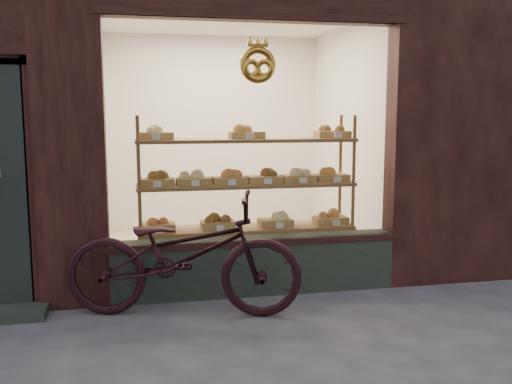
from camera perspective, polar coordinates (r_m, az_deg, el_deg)
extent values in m
cube|color=#333A35|center=(5.51, -0.06, -7.33)|extent=(2.70, 0.25, 0.55)
torus|color=gold|center=(5.22, 0.18, 12.59)|extent=(0.33, 0.07, 0.33)
cube|color=brown|center=(5.97, -0.91, -8.35)|extent=(2.20, 0.45, 0.04)
cube|color=brown|center=(5.85, -0.92, -3.65)|extent=(2.20, 0.45, 0.03)
cube|color=brown|center=(5.77, -0.93, 0.73)|extent=(2.20, 0.45, 0.04)
cube|color=brown|center=(5.73, -0.94, 5.19)|extent=(2.20, 0.45, 0.04)
cylinder|color=brown|center=(5.50, -11.55, -1.39)|extent=(0.04, 0.04, 1.70)
cylinder|color=brown|center=(5.91, 9.68, -0.69)|extent=(0.04, 0.04, 1.70)
cylinder|color=brown|center=(5.88, -11.58, -0.78)|extent=(0.04, 0.04, 1.70)
cylinder|color=brown|center=(6.27, 8.37, -0.16)|extent=(0.04, 0.04, 1.70)
cube|color=#9F874E|center=(5.74, -9.79, -3.46)|extent=(0.34, 0.24, 0.07)
sphere|color=#B37E3F|center=(5.72, -9.81, -2.63)|extent=(0.11, 0.11, 0.11)
cube|color=silver|center=(5.56, -9.72, -3.84)|extent=(0.07, 0.01, 0.05)
cube|color=#9F874E|center=(5.79, -3.84, -3.26)|extent=(0.34, 0.24, 0.07)
sphere|color=brown|center=(5.77, -3.85, -2.43)|extent=(0.11, 0.11, 0.11)
cube|color=silver|center=(5.61, -3.57, -3.62)|extent=(0.08, 0.01, 0.05)
cube|color=#9F874E|center=(5.90, 1.94, -3.03)|extent=(0.34, 0.24, 0.07)
sphere|color=beige|center=(5.89, 1.94, -2.21)|extent=(0.11, 0.11, 0.11)
cube|color=silver|center=(5.73, 2.38, -3.37)|extent=(0.07, 0.01, 0.05)
cube|color=#9F874E|center=(6.07, 7.45, -2.78)|extent=(0.34, 0.24, 0.07)
sphere|color=#B37E3F|center=(6.06, 7.47, -1.99)|extent=(0.11, 0.11, 0.11)
cube|color=silver|center=(5.90, 8.05, -3.10)|extent=(0.08, 0.01, 0.05)
cube|color=#9F874E|center=(5.67, -9.90, 1.00)|extent=(0.34, 0.24, 0.07)
sphere|color=brown|center=(5.66, -9.92, 1.85)|extent=(0.11, 0.11, 0.11)
cube|color=silver|center=(5.48, -9.83, 0.77)|extent=(0.07, 0.01, 0.06)
cube|color=#9F874E|center=(5.69, -6.28, 1.10)|extent=(0.34, 0.24, 0.07)
sphere|color=beige|center=(5.68, -6.29, 1.95)|extent=(0.11, 0.11, 0.11)
cube|color=silver|center=(5.51, -6.09, 0.87)|extent=(0.08, 0.01, 0.06)
cube|color=#9F874E|center=(5.74, -2.70, 1.20)|extent=(0.34, 0.24, 0.07)
sphere|color=#B37E3F|center=(5.73, -2.70, 2.04)|extent=(0.11, 0.11, 0.11)
cube|color=silver|center=(5.56, -2.39, 0.97)|extent=(0.07, 0.01, 0.06)
cube|color=#9F874E|center=(5.81, 0.81, 1.29)|extent=(0.34, 0.24, 0.07)
sphere|color=brown|center=(5.80, 0.81, 2.12)|extent=(0.11, 0.11, 0.11)
cube|color=silver|center=(5.63, 1.23, 1.07)|extent=(0.07, 0.01, 0.06)
cube|color=#9F874E|center=(5.89, 4.23, 1.37)|extent=(0.34, 0.24, 0.07)
sphere|color=beige|center=(5.89, 4.24, 2.19)|extent=(0.11, 0.11, 0.11)
cube|color=silver|center=(5.72, 4.74, 1.16)|extent=(0.08, 0.01, 0.06)
cube|color=#9F874E|center=(6.00, 7.53, 1.45)|extent=(0.34, 0.24, 0.07)
sphere|color=#B37E3F|center=(6.00, 7.54, 2.25)|extent=(0.11, 0.11, 0.11)
cube|color=silver|center=(5.83, 8.13, 1.24)|extent=(0.08, 0.01, 0.06)
cube|color=#9F874E|center=(5.63, -10.01, 5.55)|extent=(0.34, 0.24, 0.07)
sphere|color=beige|center=(5.63, -10.04, 6.41)|extent=(0.11, 0.11, 0.11)
cube|color=silver|center=(5.45, -9.94, 5.47)|extent=(0.07, 0.01, 0.06)
cube|color=#9F874E|center=(5.73, -0.94, 5.71)|extent=(0.34, 0.24, 0.07)
sphere|color=#B37E3F|center=(5.73, -0.95, 6.56)|extent=(0.11, 0.11, 0.11)
cube|color=silver|center=(5.55, -0.58, 5.64)|extent=(0.07, 0.01, 0.06)
cube|color=#9F874E|center=(5.97, 7.61, 5.74)|extent=(0.34, 0.24, 0.07)
sphere|color=brown|center=(5.97, 7.62, 6.55)|extent=(0.11, 0.11, 0.11)
cube|color=silver|center=(5.80, 8.22, 5.66)|extent=(0.08, 0.01, 0.06)
imported|color=black|center=(4.91, -7.28, -6.27)|extent=(2.12, 1.15, 1.06)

